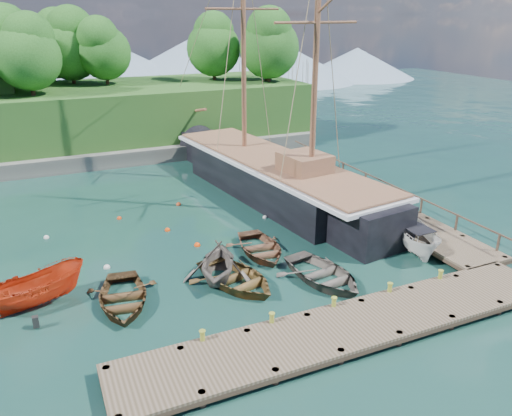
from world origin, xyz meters
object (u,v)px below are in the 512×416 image
(rowboat_4, at_px, (260,254))
(motorboat_orange, at_px, (38,305))
(rowboat_2, at_px, (236,285))
(rowboat_3, at_px, (323,281))
(rowboat_0, at_px, (123,304))
(cabin_boat_white, at_px, (415,252))
(schooner, at_px, (275,180))
(rowboat_1, at_px, (218,279))

(rowboat_4, height_order, motorboat_orange, motorboat_orange)
(rowboat_2, xyz_separation_m, rowboat_3, (4.10, -1.42, 0.00))
(rowboat_2, bearing_deg, rowboat_3, -37.29)
(rowboat_3, bearing_deg, rowboat_0, 159.19)
(rowboat_2, height_order, cabin_boat_white, cabin_boat_white)
(cabin_boat_white, distance_m, schooner, 12.06)
(rowboat_3, height_order, rowboat_4, rowboat_3)
(motorboat_orange, distance_m, cabin_boat_white, 19.82)
(rowboat_1, bearing_deg, rowboat_2, -30.66)
(rowboat_0, height_order, motorboat_orange, motorboat_orange)
(rowboat_0, height_order, rowboat_3, rowboat_3)
(rowboat_2, relative_size, rowboat_3, 1.00)
(rowboat_2, distance_m, schooner, 13.21)
(rowboat_3, bearing_deg, rowboat_4, 101.64)
(rowboat_0, bearing_deg, rowboat_4, 24.14)
(cabin_boat_white, bearing_deg, rowboat_2, -162.41)
(rowboat_0, distance_m, rowboat_4, 8.25)
(rowboat_0, xyz_separation_m, rowboat_3, (9.54, -1.90, 0.00))
(rowboat_3, bearing_deg, rowboat_2, 151.31)
(cabin_boat_white, height_order, schooner, schooner)
(rowboat_1, relative_size, rowboat_4, 0.91)
(rowboat_0, bearing_deg, rowboat_3, -2.52)
(rowboat_4, relative_size, schooner, 0.15)
(rowboat_0, bearing_deg, cabin_boat_white, 4.61)
(rowboat_2, bearing_deg, cabin_boat_white, -21.84)
(rowboat_4, bearing_deg, rowboat_2, -129.34)
(rowboat_0, distance_m, motorboat_orange, 3.92)
(rowboat_0, xyz_separation_m, motorboat_orange, (-3.59, 1.57, 0.00))
(cabin_boat_white, xyz_separation_m, schooner, (-3.21, 11.57, 1.22))
(rowboat_2, xyz_separation_m, rowboat_4, (2.52, 2.67, 0.00))
(rowboat_1, height_order, rowboat_4, rowboat_1)
(rowboat_0, relative_size, rowboat_4, 1.04)
(rowboat_0, height_order, rowboat_1, rowboat_1)
(rowboat_1, bearing_deg, rowboat_4, 55.17)
(motorboat_orange, bearing_deg, rowboat_0, -129.64)
(rowboat_1, height_order, cabin_boat_white, rowboat_1)
(rowboat_2, distance_m, rowboat_4, 3.67)
(cabin_boat_white, bearing_deg, rowboat_1, -166.91)
(motorboat_orange, xyz_separation_m, schooner, (16.42, 8.84, 1.22))
(schooner, bearing_deg, rowboat_1, -136.52)
(rowboat_3, bearing_deg, rowboat_1, 143.92)
(rowboat_3, bearing_deg, cabin_boat_white, -3.03)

